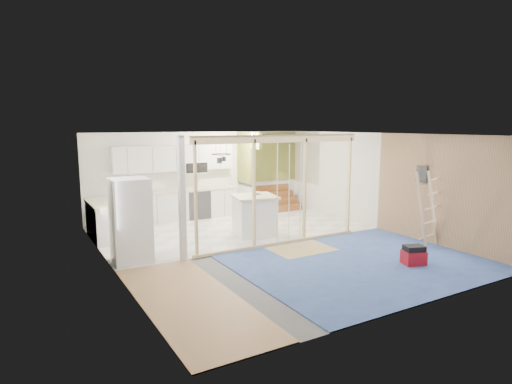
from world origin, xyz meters
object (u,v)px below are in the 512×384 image
island (254,215)px  toolbox (414,256)px  ladder (429,209)px  fridge (131,221)px

island → toolbox: bearing=-54.7°
ladder → island: bearing=146.3°
fridge → toolbox: (4.88, -3.05, -0.68)m
toolbox → ladder: ladder is taller
island → ladder: (2.92, -2.96, 0.39)m
fridge → ladder: 6.61m
fridge → toolbox: size_ratio=3.43×
ladder → toolbox: bearing=-139.1°
island → toolbox: 4.04m
fridge → ladder: size_ratio=0.99×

